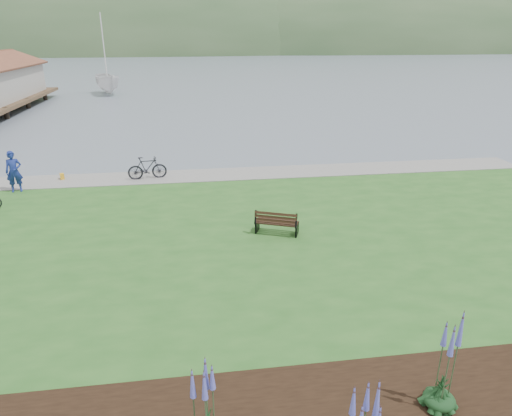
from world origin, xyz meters
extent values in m
plane|color=slate|center=(0.00, 0.00, 0.00)|extent=(600.00, 600.00, 0.00)
cube|color=#295E21|center=(0.00, -2.00, 0.20)|extent=(34.00, 20.00, 0.40)
cube|color=gray|center=(0.00, 6.90, 0.42)|extent=(34.00, 2.20, 0.03)
cube|color=black|center=(2.47, -0.61, 0.82)|extent=(1.59, 1.05, 0.05)
cube|color=black|center=(2.36, -0.87, 1.10)|extent=(1.44, 0.70, 0.47)
cube|color=black|center=(1.79, -0.33, 0.61)|extent=(0.25, 0.50, 0.41)
cube|color=black|center=(3.14, -0.89, 0.61)|extent=(0.25, 0.50, 0.41)
imported|color=navy|center=(-8.38, 5.64, 1.50)|extent=(0.91, 0.73, 2.20)
imported|color=black|center=(-2.63, 6.70, 0.96)|extent=(0.79, 1.93, 1.13)
imported|color=silver|center=(-10.17, 44.19, 0.00)|extent=(14.40, 14.53, 29.81)
cube|color=gold|center=(-6.80, 7.20, 0.55)|extent=(0.27, 0.33, 0.31)
ellipsoid|color=#123318|center=(4.02, -9.12, 0.59)|extent=(0.62, 0.62, 0.31)
cone|color=#4C51B2|center=(4.02, -9.12, 1.79)|extent=(0.32, 0.32, 2.08)
cone|color=#4C51B2|center=(-0.40, -9.32, 1.61)|extent=(0.36, 0.36, 1.72)
camera|label=1|loc=(-0.43, -15.38, 7.17)|focal=32.00mm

